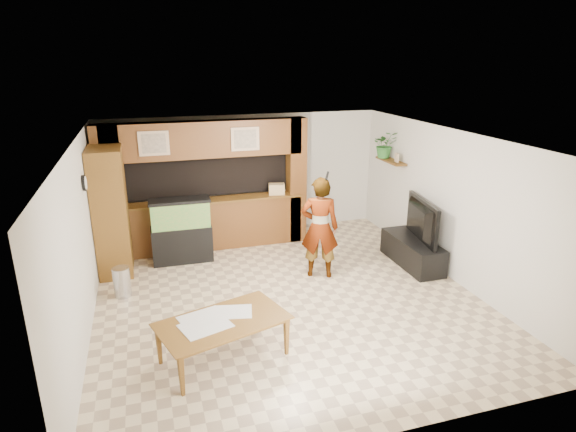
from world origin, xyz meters
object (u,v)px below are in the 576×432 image
object	(u,v)px
dining_table	(225,341)
person	(320,228)
aquarium	(181,231)
television	(415,220)
pantry_cabinet	(111,212)

from	to	relation	value
dining_table	person	bearing A→B (deg)	27.66
aquarium	dining_table	world-z (taller)	aquarium
television	person	xyz separation A→B (m)	(-1.86, 0.06, 0.03)
person	pantry_cabinet	bearing A→B (deg)	1.49
aquarium	dining_table	xyz separation A→B (m)	(0.23, -3.41, -0.32)
pantry_cabinet	aquarium	distance (m)	1.32
television	person	world-z (taller)	person
television	dining_table	size ratio (longest dim) A/B	0.82
pantry_cabinet	television	size ratio (longest dim) A/B	1.72
person	dining_table	xyz separation A→B (m)	(-2.05, -2.05, -0.63)
pantry_cabinet	person	world-z (taller)	pantry_cabinet
person	dining_table	distance (m)	2.97
aquarium	person	distance (m)	2.67
pantry_cabinet	person	distance (m)	3.71
television	person	bearing A→B (deg)	98.16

